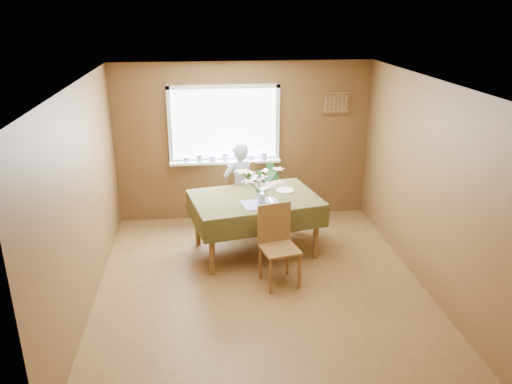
{
  "coord_description": "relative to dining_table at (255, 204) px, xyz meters",
  "views": [
    {
      "loc": [
        -0.68,
        -5.34,
        3.28
      ],
      "look_at": [
        0.0,
        0.55,
        1.05
      ],
      "focal_mm": 35.0,
      "sensor_mm": 36.0,
      "label": 1
    }
  ],
  "objects": [
    {
      "name": "floor",
      "position": [
        -0.03,
        -0.96,
        -0.72
      ],
      "size": [
        4.5,
        4.5,
        0.0
      ],
      "primitive_type": "plane",
      "color": "brown",
      "rests_on": "ground"
    },
    {
      "name": "chair_near",
      "position": [
        0.18,
        -0.82,
        -0.18
      ],
      "size": [
        0.52,
        0.52,
        1.01
      ],
      "rotation": [
        0.0,
        0.0,
        0.22
      ],
      "color": "brown",
      "rests_on": "floor"
    },
    {
      "name": "wall_left",
      "position": [
        -2.03,
        -0.96,
        0.53
      ],
      "size": [
        0.0,
        4.5,
        4.5
      ],
      "primitive_type": "plane",
      "rotation": [
        1.57,
        0.0,
        1.57
      ],
      "color": "brown",
      "rests_on": "floor"
    },
    {
      "name": "seated_woman",
      "position": [
        -0.16,
        0.77,
        -0.03
      ],
      "size": [
        0.6,
        0.51,
        1.39
      ],
      "primitive_type": "imported",
      "rotation": [
        0.0,
        0.0,
        3.56
      ],
      "color": "white",
      "rests_on": "floor"
    },
    {
      "name": "wall_back",
      "position": [
        -0.03,
        1.29,
        0.53
      ],
      "size": [
        4.0,
        0.0,
        4.0
      ],
      "primitive_type": "plane",
      "rotation": [
        1.57,
        0.0,
        0.0
      ],
      "color": "brown",
      "rests_on": "floor"
    },
    {
      "name": "wall_front",
      "position": [
        -0.03,
        -3.21,
        0.53
      ],
      "size": [
        4.0,
        0.0,
        4.0
      ],
      "primitive_type": "plane",
      "rotation": [
        -1.57,
        0.0,
        0.0
      ],
      "color": "brown",
      "rests_on": "floor"
    },
    {
      "name": "window_assembly",
      "position": [
        -0.33,
        1.24,
        0.62
      ],
      "size": [
        1.72,
        0.2,
        1.22
      ],
      "color": "white",
      "rests_on": "wall_back"
    },
    {
      "name": "spoon_rack",
      "position": [
        1.42,
        1.26,
        1.13
      ],
      "size": [
        0.44,
        0.05,
        0.33
      ],
      "color": "brown",
      "rests_on": "wall_back"
    },
    {
      "name": "table_knife",
      "position": [
        0.2,
        -0.18,
        0.11
      ],
      "size": [
        0.05,
        0.24,
        0.0
      ],
      "primitive_type": "cube",
      "rotation": [
        0.0,
        0.0,
        0.11
      ],
      "color": "silver",
      "rests_on": "dining_table"
    },
    {
      "name": "flower_bouquet",
      "position": [
        0.06,
        -0.21,
        0.39
      ],
      "size": [
        0.53,
        0.53,
        0.45
      ],
      "rotation": [
        0.0,
        0.0,
        0.27
      ],
      "color": "white",
      "rests_on": "dining_table"
    },
    {
      "name": "wall_right",
      "position": [
        1.97,
        -0.96,
        0.53
      ],
      "size": [
        0.0,
        4.5,
        4.5
      ],
      "primitive_type": "plane",
      "rotation": [
        1.57,
        0.0,
        -1.57
      ],
      "color": "brown",
      "rests_on": "floor"
    },
    {
      "name": "chair_far",
      "position": [
        -0.16,
        0.88,
        -0.15
      ],
      "size": [
        0.6,
        0.6,
        1.07
      ],
      "rotation": [
        0.0,
        0.0,
        3.55
      ],
      "color": "brown",
      "rests_on": "floor"
    },
    {
      "name": "ceiling",
      "position": [
        -0.03,
        -0.96,
        1.78
      ],
      "size": [
        4.5,
        4.5,
        0.0
      ],
      "primitive_type": "plane",
      "rotation": [
        3.14,
        0.0,
        0.0
      ],
      "color": "white",
      "rests_on": "wall_back"
    },
    {
      "name": "side_plate",
      "position": [
        0.45,
        0.19,
        0.11
      ],
      "size": [
        0.33,
        0.33,
        0.01
      ],
      "primitive_type": "cylinder",
      "rotation": [
        0.0,
        0.0,
        0.42
      ],
      "color": "white",
      "rests_on": "dining_table"
    },
    {
      "name": "dining_table",
      "position": [
        0.0,
        0.0,
        0.0
      ],
      "size": [
        1.89,
        1.47,
        0.83
      ],
      "rotation": [
        0.0,
        0.0,
        0.2
      ],
      "color": "brown",
      "rests_on": "floor"
    }
  ]
}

